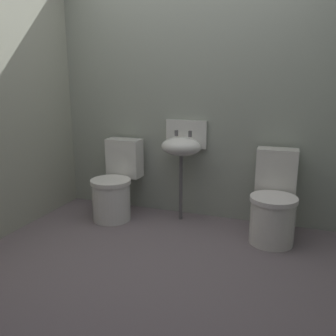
# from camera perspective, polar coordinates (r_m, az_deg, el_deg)

# --- Properties ---
(ground_plane) EXTENTS (3.35, 2.67, 0.08)m
(ground_plane) POSITION_cam_1_polar(r_m,az_deg,el_deg) (2.91, -2.00, -15.62)
(ground_plane) COLOR slate
(wall_back) EXTENTS (3.35, 0.10, 2.42)m
(wall_back) POSITION_cam_1_polar(r_m,az_deg,el_deg) (3.66, 4.95, 11.04)
(wall_back) COLOR #9BA294
(wall_back) RESTS_ON ground
(toilet_left) EXTENTS (0.41, 0.60, 0.78)m
(toilet_left) POSITION_cam_1_polar(r_m,az_deg,el_deg) (3.72, -8.30, -2.93)
(toilet_left) COLOR white
(toilet_left) RESTS_ON ground
(toilet_right) EXTENTS (0.41, 0.60, 0.78)m
(toilet_right) POSITION_cam_1_polar(r_m,az_deg,el_deg) (3.31, 16.32, -5.55)
(toilet_right) COLOR white
(toilet_right) RESTS_ON ground
(sink) EXTENTS (0.42, 0.35, 0.99)m
(sink) POSITION_cam_1_polar(r_m,az_deg,el_deg) (3.54, 2.23, 3.54)
(sink) COLOR #5F5C5E
(sink) RESTS_ON ground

